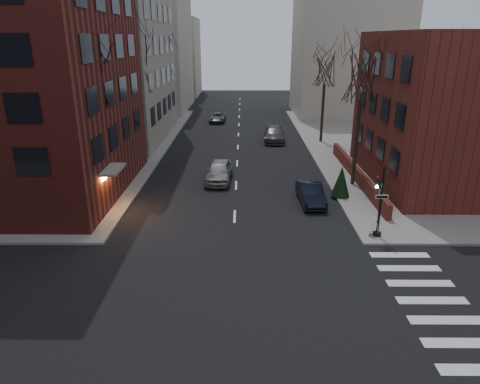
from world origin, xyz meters
name	(u,v)px	position (x,y,z in m)	size (l,w,h in m)	color
ground	(229,347)	(0.00, 0.00, 0.00)	(160.00, 160.00, 0.00)	black
building_left_tan	(69,1)	(-17.00, 34.00, 14.00)	(18.00, 18.00, 28.00)	#9F9684
building_right_brick	(460,111)	(16.50, 19.00, 5.50)	(12.00, 14.00, 11.00)	#5B1F1A
low_wall_right	(356,173)	(9.30, 19.00, 0.65)	(0.35, 16.00, 1.00)	#5B1F1A
building_distant_la	(140,48)	(-15.00, 55.00, 9.00)	(14.00, 16.00, 18.00)	#B5AB99
building_distant_ra	(347,57)	(15.00, 50.00, 8.00)	(14.00, 14.00, 16.00)	#B5AB99
building_distant_lb	(172,57)	(-13.00, 72.00, 7.00)	(10.00, 12.00, 14.00)	#B5AB99
traffic_signal	(379,206)	(7.94, 8.99, 1.91)	(0.76, 0.44, 4.00)	black
tree_left_a	(89,74)	(-8.80, 14.00, 8.47)	(4.18, 4.18, 10.26)	#2D231C
tree_left_b	(136,58)	(-8.80, 26.00, 8.91)	(4.40, 4.40, 10.80)	#2D231C
tree_left_c	(164,60)	(-8.80, 40.00, 8.03)	(3.96, 3.96, 9.72)	#2D231C
tree_right_a	(362,76)	(8.80, 18.00, 8.03)	(3.96, 3.96, 9.72)	#2D231C
tree_right_b	(325,69)	(8.80, 32.00, 7.59)	(3.74, 3.74, 9.18)	#2D231C
streetlamp_near	(136,120)	(-8.20, 22.00, 4.24)	(0.36, 0.36, 6.28)	black
streetlamp_far	(174,91)	(-8.20, 42.00, 4.24)	(0.36, 0.36, 6.28)	black
parked_sedan	(311,193)	(5.08, 14.35, 0.69)	(1.46, 4.20, 1.38)	black
car_lane_silver	(219,171)	(-1.34, 19.01, 0.81)	(1.91, 4.75, 1.62)	gray
car_lane_gray	(274,134)	(3.91, 32.73, 0.78)	(2.18, 5.36, 1.56)	#3F3F44
car_lane_far	(218,118)	(-2.84, 43.77, 0.60)	(1.98, 4.29, 1.19)	#46474B
sandwich_board	(374,226)	(7.83, 9.15, 0.63)	(0.43, 0.60, 0.96)	white
evergreen_shrub	(341,181)	(7.30, 15.34, 1.22)	(1.29, 1.29, 2.15)	#163218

